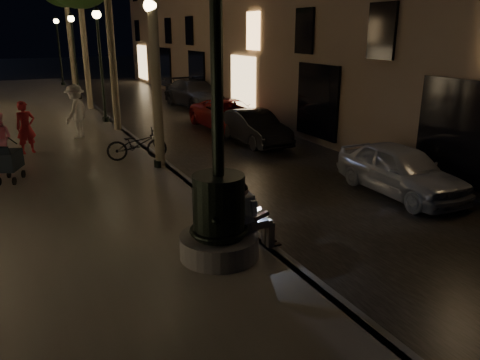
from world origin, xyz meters
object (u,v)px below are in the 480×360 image
car_third (229,115)px  pedestrian_red (26,127)px  lamp_curb_d (58,42)px  stroller (9,161)px  fountain_lamppost (219,202)px  car_front (400,170)px  pedestrian_white (76,111)px  car_rear (195,94)px  seated_man_laptop (250,214)px  bicycle (137,144)px  lamp_curb_b (100,50)px  car_second (254,127)px  lamp_curb_a (153,60)px  lamp_curb_c (74,45)px

car_third → pedestrian_red: (-7.93, -1.55, 0.43)m
lamp_curb_d → stroller: bearing=-99.4°
fountain_lamppost → car_third: bearing=64.3°
fountain_lamppost → lamp_curb_d: 30.08m
car_front → pedestrian_white: pedestrian_white is taller
lamp_curb_d → car_rear: bearing=-66.5°
seated_man_laptop → bicycle: seated_man_laptop is taller
car_front → lamp_curb_b: bearing=113.5°
pedestrian_white → seated_man_laptop: bearing=42.2°
seated_man_laptop → car_third: bearing=67.0°
fountain_lamppost → pedestrian_red: 9.81m
car_second → car_rear: bearing=81.9°
fountain_lamppost → pedestrian_red: size_ratio=3.08×
car_third → lamp_curb_d: bearing=101.3°
stroller → car_third: bearing=50.7°
car_third → bicycle: car_third is taller
lamp_curb_b → lamp_curb_a: bearing=-90.0°
lamp_curb_a → car_rear: size_ratio=0.96×
seated_man_laptop → pedestrian_white: 11.23m
car_rear → bicycle: 11.79m
pedestrian_red → pedestrian_white: pedestrian_white is taller
car_second → car_rear: car_rear is taller
fountain_lamppost → seated_man_laptop: fountain_lamppost is taller
bicycle → lamp_curb_a: bearing=-151.7°
bicycle → seated_man_laptop: bearing=-167.6°
car_second → car_third: 2.85m
lamp_curb_a → car_front: lamp_curb_a is taller
lamp_curb_d → fountain_lamppost: bearing=-91.3°
lamp_curb_d → car_third: lamp_curb_d is taller
lamp_curb_b → pedestrian_white: 3.85m
lamp_curb_b → stroller: (-3.92, -7.66, -2.46)m
fountain_lamppost → lamp_curb_d: fountain_lamppost is taller
fountain_lamppost → lamp_curb_a: bearing=83.3°
lamp_curb_a → car_rear: bearing=64.1°
car_rear → bicycle: size_ratio=2.75×
stroller → pedestrian_red: pedestrian_red is taller
car_second → pedestrian_red: pedestrian_red is taller
seated_man_laptop → car_front: 5.33m
lamp_curb_c → seated_man_laptop: bearing=-90.2°
lamp_curb_c → bicycle: (-0.35, -14.92, -2.56)m
fountain_lamppost → seated_man_laptop: size_ratio=4.02×
lamp_curb_b → stroller: size_ratio=4.18×
lamp_curb_c → car_second: size_ratio=1.30×
lamp_curb_d → stroller: lamp_curb_d is taller
lamp_curb_d → car_rear: lamp_curb_d is taller
lamp_curb_b → car_front: (5.01, -12.47, -2.59)m
lamp_curb_d → pedestrian_red: 20.94m
lamp_curb_d → pedestrian_white: bearing=-94.7°
seated_man_laptop → lamp_curb_b: lamp_curb_b is taller
lamp_curb_c → car_rear: 7.64m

